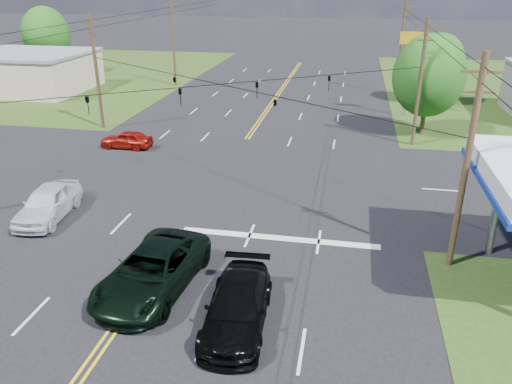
% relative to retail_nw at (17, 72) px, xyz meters
% --- Properties ---
extents(ground, '(280.00, 280.00, 0.00)m').
position_rel_retail_nw_xyz_m(ground, '(30.00, -22.00, -2.00)').
color(ground, black).
rests_on(ground, ground).
extents(grass_nw, '(46.00, 48.00, 0.03)m').
position_rel_retail_nw_xyz_m(grass_nw, '(-5.00, 10.00, -2.00)').
color(grass_nw, '#294114').
rests_on(grass_nw, ground).
extents(stop_bar, '(10.00, 0.50, 0.02)m').
position_rel_retail_nw_xyz_m(stop_bar, '(35.00, -30.00, -2.00)').
color(stop_bar, silver).
rests_on(stop_bar, ground).
extents(retail_nw, '(16.00, 11.00, 4.00)m').
position_rel_retail_nw_xyz_m(retail_nw, '(0.00, 0.00, 0.00)').
color(retail_nw, '#C2AB92').
rests_on(retail_nw, ground).
extents(pole_se, '(1.60, 0.28, 9.50)m').
position_rel_retail_nw_xyz_m(pole_se, '(43.00, -31.00, 2.92)').
color(pole_se, '#3E2A1A').
rests_on(pole_se, ground).
extents(pole_nw, '(1.60, 0.28, 9.50)m').
position_rel_retail_nw_xyz_m(pole_nw, '(17.00, -13.00, 2.92)').
color(pole_nw, '#3E2A1A').
rests_on(pole_nw, ground).
extents(pole_ne, '(1.60, 0.28, 9.50)m').
position_rel_retail_nw_xyz_m(pole_ne, '(43.00, -13.00, 2.92)').
color(pole_ne, '#3E2A1A').
rests_on(pole_ne, ground).
extents(pole_left_far, '(1.60, 0.28, 10.00)m').
position_rel_retail_nw_xyz_m(pole_left_far, '(17.00, 6.00, 3.17)').
color(pole_left_far, '#3E2A1A').
rests_on(pole_left_far, ground).
extents(pole_right_far, '(1.60, 0.28, 10.00)m').
position_rel_retail_nw_xyz_m(pole_right_far, '(43.00, 6.00, 3.17)').
color(pole_right_far, '#3E2A1A').
rests_on(pole_right_far, ground).
extents(span_wire_signals, '(26.00, 18.00, 1.13)m').
position_rel_retail_nw_xyz_m(span_wire_signals, '(30.00, -22.00, 4.00)').
color(span_wire_signals, black).
rests_on(span_wire_signals, ground).
extents(power_lines, '(26.04, 100.00, 0.64)m').
position_rel_retail_nw_xyz_m(power_lines, '(30.00, -24.00, 6.60)').
color(power_lines, black).
rests_on(power_lines, ground).
extents(tree_right_a, '(5.70, 5.70, 8.18)m').
position_rel_retail_nw_xyz_m(tree_right_a, '(44.00, -10.00, 2.87)').
color(tree_right_a, '#3E2A1A').
rests_on(tree_right_a, ground).
extents(tree_right_b, '(4.94, 4.94, 7.09)m').
position_rel_retail_nw_xyz_m(tree_right_b, '(46.50, 2.00, 2.22)').
color(tree_right_b, '#3E2A1A').
rests_on(tree_right_b, ground).
extents(tree_far_l, '(6.08, 6.08, 8.72)m').
position_rel_retail_nw_xyz_m(tree_far_l, '(-2.00, 10.00, 3.19)').
color(tree_far_l, '#3E2A1A').
rests_on(tree_far_l, ground).
extents(pickup_dkgreen, '(3.63, 6.77, 1.81)m').
position_rel_retail_nw_xyz_m(pickup_dkgreen, '(30.50, -35.39, -1.10)').
color(pickup_dkgreen, black).
rests_on(pickup_dkgreen, ground).
extents(suv_black, '(2.54, 5.62, 1.60)m').
position_rel_retail_nw_xyz_m(suv_black, '(34.46, -36.97, -1.20)').
color(suv_black, black).
rests_on(suv_black, ground).
extents(pickup_white, '(2.61, 5.35, 1.76)m').
position_rel_retail_nw_xyz_m(pickup_white, '(22.37, -30.00, -1.12)').
color(pickup_white, silver).
rests_on(pickup_white, ground).
extents(sedan_red, '(3.94, 1.59, 1.34)m').
position_rel_retail_nw_xyz_m(sedan_red, '(21.40, -17.84, -1.33)').
color(sedan_red, maroon).
rests_on(sedan_red, ground).
extents(polesign_ne, '(2.13, 0.37, 7.70)m').
position_rel_retail_nw_xyz_m(polesign_ne, '(43.00, -4.01, 3.94)').
color(polesign_ne, '#A5A5AA').
rests_on(polesign_ne, ground).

